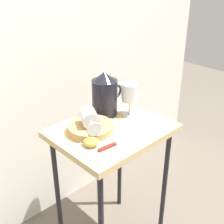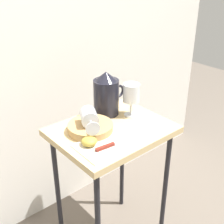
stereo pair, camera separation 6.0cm
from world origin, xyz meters
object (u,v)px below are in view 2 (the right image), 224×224
wine_glass_upright (131,95)px  apple_half_left (89,141)px  pitcher (106,97)px  wine_glass_tipped_near (89,117)px  table (112,144)px  knife (111,145)px  basket_tray (90,128)px

wine_glass_upright → apple_half_left: bearing=-164.8°
pitcher → apple_half_left: 0.30m
apple_half_left → wine_glass_tipped_near: bearing=52.3°
table → pitcher: pitcher is taller
knife → table: bearing=48.5°
basket_tray → wine_glass_tipped_near: bearing=-153.3°
table → knife: knife is taller
apple_half_left → wine_glass_upright: bearing=15.2°
basket_tray → wine_glass_upright: wine_glass_upright is taller
knife → apple_half_left: bearing=135.1°
table → knife: (-0.10, -0.11, 0.09)m
pitcher → table: bearing=-119.9°
basket_tray → wine_glass_upright: size_ratio=1.23×
wine_glass_upright → wine_glass_tipped_near: bearing=179.6°
wine_glass_upright → wine_glass_tipped_near: (-0.25, 0.00, -0.04)m
apple_half_left → knife: bearing=-44.9°
pitcher → apple_half_left: bearing=-143.3°
wine_glass_upright → knife: bearing=-149.3°
basket_tray → wine_glass_upright: (0.24, -0.01, 0.09)m
table → wine_glass_tipped_near: (-0.10, 0.04, 0.16)m
pitcher → knife: pitcher is taller
wine_glass_upright → table: bearing=-166.8°
pitcher → wine_glass_tipped_near: 0.19m
wine_glass_tipped_near → knife: wine_glass_tipped_near is taller
pitcher → wine_glass_tipped_near: size_ratio=1.33×
table → basket_tray: basket_tray is taller
table → wine_glass_upright: bearing=13.2°
basket_tray → table: bearing=-24.3°
table → basket_tray: 0.14m
basket_tray → knife: 0.15m
table → pitcher: 0.23m
pitcher → apple_half_left: (-0.24, -0.18, -0.07)m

